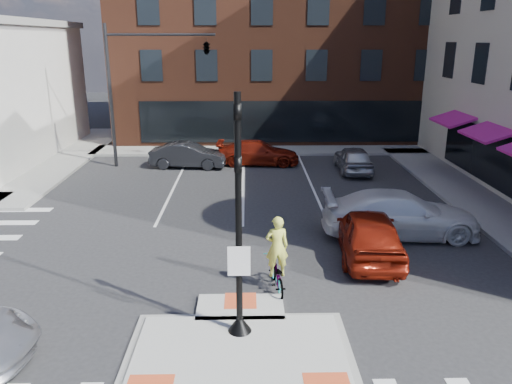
{
  "coord_description": "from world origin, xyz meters",
  "views": [
    {
      "loc": [
        0.21,
        -10.65,
        7.22
      ],
      "look_at": [
        0.52,
        6.22,
        2.0
      ],
      "focal_mm": 35.0,
      "sensor_mm": 36.0,
      "label": 1
    }
  ],
  "objects_px": {
    "bg_car_silver": "(353,159)",
    "cyclist": "(277,265)",
    "red_sedan": "(368,233)",
    "bg_car_dark": "(188,155)",
    "bg_car_red": "(258,153)",
    "white_pickup": "(400,214)"
  },
  "relations": [
    {
      "from": "red_sedan",
      "to": "cyclist",
      "type": "xyz_separation_m",
      "value": [
        -3.26,
        -2.39,
        -0.06
      ]
    },
    {
      "from": "cyclist",
      "to": "red_sedan",
      "type": "bearing_deg",
      "value": -150.56
    },
    {
      "from": "bg_car_dark",
      "to": "bg_car_silver",
      "type": "relative_size",
      "value": 1.03
    },
    {
      "from": "bg_car_dark",
      "to": "bg_car_red",
      "type": "height_order",
      "value": "bg_car_dark"
    },
    {
      "from": "white_pickup",
      "to": "bg_car_red",
      "type": "xyz_separation_m",
      "value": [
        -5.14,
        11.32,
        -0.15
      ]
    },
    {
      "from": "cyclist",
      "to": "bg_car_red",
      "type": "bearing_deg",
      "value": -96.02
    },
    {
      "from": "red_sedan",
      "to": "cyclist",
      "type": "bearing_deg",
      "value": 39.84
    },
    {
      "from": "white_pickup",
      "to": "cyclist",
      "type": "height_order",
      "value": "cyclist"
    },
    {
      "from": "white_pickup",
      "to": "bg_car_silver",
      "type": "bearing_deg",
      "value": 0.29
    },
    {
      "from": "white_pickup",
      "to": "bg_car_red",
      "type": "relative_size",
      "value": 1.21
    },
    {
      "from": "cyclist",
      "to": "white_pickup",
      "type": "bearing_deg",
      "value": -146.36
    },
    {
      "from": "bg_car_silver",
      "to": "cyclist",
      "type": "distance_m",
      "value": 14.67
    },
    {
      "from": "bg_car_dark",
      "to": "bg_car_silver",
      "type": "xyz_separation_m",
      "value": [
        9.39,
        -1.12,
        0.01
      ]
    },
    {
      "from": "red_sedan",
      "to": "bg_car_silver",
      "type": "distance_m",
      "value": 11.51
    },
    {
      "from": "bg_car_silver",
      "to": "bg_car_red",
      "type": "height_order",
      "value": "bg_car_silver"
    },
    {
      "from": "red_sedan",
      "to": "cyclist",
      "type": "distance_m",
      "value": 4.05
    },
    {
      "from": "bg_car_red",
      "to": "bg_car_dark",
      "type": "bearing_deg",
      "value": 102.3
    },
    {
      "from": "bg_car_silver",
      "to": "bg_car_red",
      "type": "bearing_deg",
      "value": -17.59
    },
    {
      "from": "white_pickup",
      "to": "bg_car_dark",
      "type": "distance_m",
      "value": 14.09
    },
    {
      "from": "white_pickup",
      "to": "red_sedan",
      "type": "bearing_deg",
      "value": 138.74
    },
    {
      "from": "bg_car_red",
      "to": "cyclist",
      "type": "xyz_separation_m",
      "value": [
        0.21,
        -15.52,
        0.08
      ]
    },
    {
      "from": "white_pickup",
      "to": "bg_car_dark",
      "type": "height_order",
      "value": "white_pickup"
    }
  ]
}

